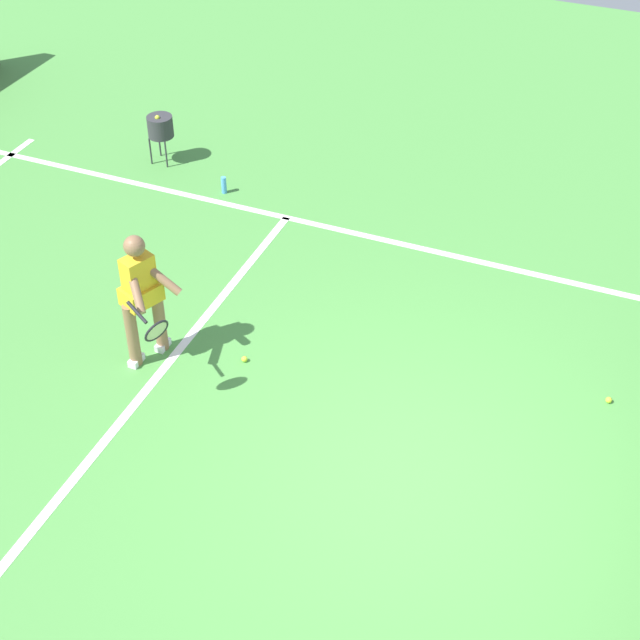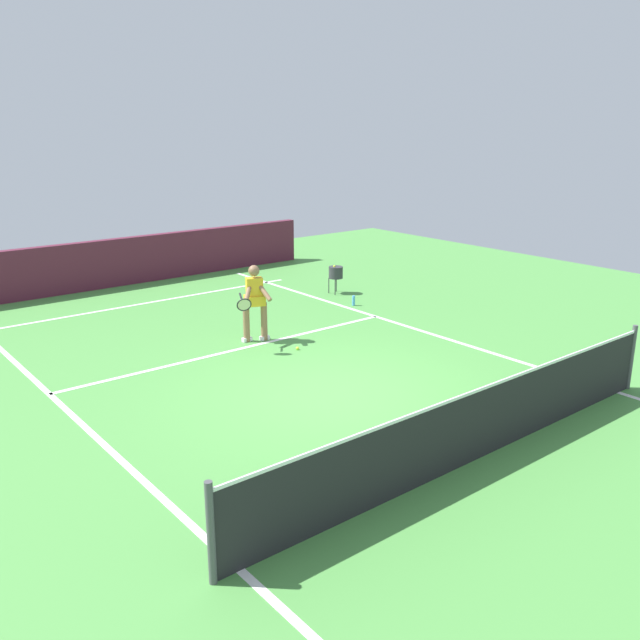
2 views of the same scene
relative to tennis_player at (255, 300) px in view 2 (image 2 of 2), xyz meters
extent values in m
plane|color=#4C9342|center=(0.52, 3.13, -0.85)|extent=(25.41, 25.41, 0.00)
cube|color=#561E33|center=(0.52, -6.34, -0.21)|extent=(12.26, 0.24, 1.27)
cube|color=white|center=(0.52, -4.14, -0.84)|extent=(8.26, 0.10, 0.01)
cube|color=white|center=(0.52, 0.22, -0.84)|extent=(7.26, 0.10, 0.01)
cube|color=white|center=(-3.11, 3.13, -0.84)|extent=(0.10, 17.54, 0.01)
cube|color=white|center=(4.15, 3.13, -0.84)|extent=(0.10, 17.54, 0.01)
cylinder|color=#4C4C51|center=(-3.41, 5.96, -0.30)|extent=(0.08, 0.08, 1.09)
cylinder|color=#4C4C51|center=(4.45, 5.96, -0.30)|extent=(0.08, 0.08, 1.09)
cube|color=#232326|center=(0.52, 5.96, -0.36)|extent=(7.78, 0.02, 0.97)
cube|color=white|center=(0.52, 5.96, 0.14)|extent=(7.78, 0.02, 0.04)
cylinder|color=#8C6647|center=(-0.19, 0.04, -0.46)|extent=(0.13, 0.13, 0.78)
cylinder|color=#8C6647|center=(0.15, -0.09, -0.46)|extent=(0.13, 0.13, 0.78)
cube|color=white|center=(-0.19, 0.04, -0.81)|extent=(0.20, 0.10, 0.08)
cube|color=white|center=(0.15, -0.09, -0.81)|extent=(0.20, 0.10, 0.08)
cube|color=gold|center=(-0.02, -0.02, 0.19)|extent=(0.37, 0.31, 0.52)
cube|color=gold|center=(-0.02, -0.02, -0.01)|extent=(0.48, 0.41, 0.20)
sphere|color=#8C6647|center=(-0.02, -0.02, 0.59)|extent=(0.22, 0.22, 0.22)
cylinder|color=#8C6647|center=(-0.10, 0.17, 0.21)|extent=(0.11, 0.48, 0.37)
cylinder|color=#8C6647|center=(0.18, 0.06, 0.21)|extent=(0.41, 0.39, 0.37)
cylinder|color=black|center=(0.45, 0.24, 0.17)|extent=(0.15, 0.29, 0.14)
torus|color=black|center=(0.57, 0.51, 0.11)|extent=(0.31, 0.22, 0.28)
cylinder|color=beige|center=(0.57, 0.51, 0.11)|extent=(0.26, 0.17, 0.23)
sphere|color=#D1E533|center=(-0.32, 0.97, -0.81)|extent=(0.07, 0.07, 0.07)
sphere|color=#D1E533|center=(-1.19, 4.71, -0.81)|extent=(0.07, 0.07, 0.07)
cylinder|color=#333338|center=(-3.80, -2.01, -0.30)|extent=(0.36, 0.36, 0.30)
cylinder|color=#333338|center=(-3.67, -1.88, -0.65)|extent=(0.02, 0.02, 0.40)
cylinder|color=#333338|center=(-3.92, -2.13, -0.65)|extent=(0.02, 0.02, 0.40)
cylinder|color=#333338|center=(-3.67, -2.13, -0.65)|extent=(0.02, 0.02, 0.40)
sphere|color=#D1E533|center=(-3.75, -2.01, -0.14)|extent=(0.07, 0.07, 0.07)
cylinder|color=#4C9EE5|center=(-3.36, -0.82, -0.73)|extent=(0.07, 0.07, 0.24)
camera|label=1|loc=(6.64, 4.75, 6.05)|focal=54.37mm
camera|label=2|loc=(7.09, 10.88, 3.39)|focal=37.90mm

